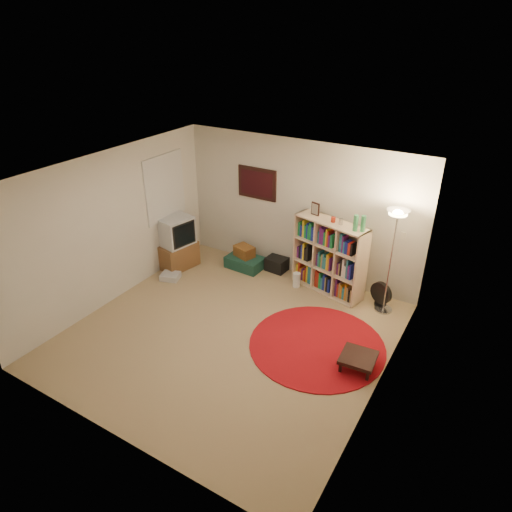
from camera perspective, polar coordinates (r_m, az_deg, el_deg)
The scene contains 12 objects.
room at distance 6.42m, azimuth -3.70°, elevation -0.36°, with size 4.54×4.54×2.54m.
bookshelf at distance 7.88m, azimuth 9.05°, elevation -0.19°, with size 1.36×0.69×1.57m.
floor_lamp at distance 7.14m, azimuth 17.06°, elevation 3.29°, with size 0.43×0.43×1.77m.
floor_fan at distance 7.82m, azimuth 15.35°, elevation -4.63°, with size 0.38×0.26×0.44m.
tv_stand at distance 8.72m, azimuth -9.85°, elevation 1.56°, with size 0.62×0.78×1.02m.
dvd_box at distance 8.52m, azimuth -10.66°, elevation -2.51°, with size 0.40×0.36×0.11m.
suitcase at distance 8.72m, azimuth -1.40°, elevation -0.80°, with size 0.71×0.47×0.22m.
wicker_basket at distance 8.66m, azimuth -1.47°, elevation 0.60°, with size 0.43×0.36×0.21m.
duffel_bag at distance 8.64m, azimuth 2.62°, elevation -0.99°, with size 0.40×0.34×0.26m.
paper_towel at distance 8.13m, azimuth 5.08°, elevation -2.99°, with size 0.17×0.17×0.27m.
red_rug at distance 6.87m, azimuth 7.62°, elevation -10.96°, with size 1.99×1.99×0.02m.
side_table at distance 6.48m, azimuth 12.66°, elevation -12.34°, with size 0.49×0.49×0.21m.
Camera 1 is at (3.20, -4.59, 4.27)m, focal length 32.00 mm.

